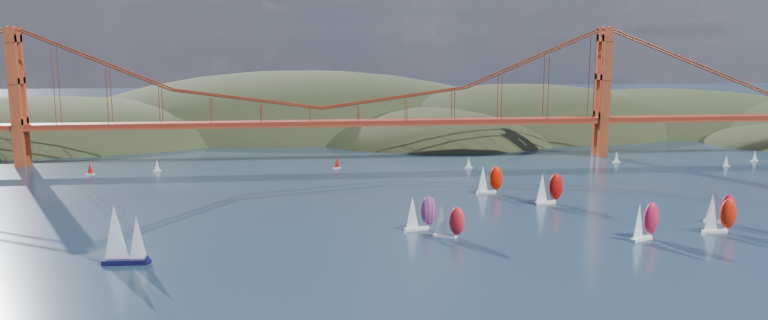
{
  "coord_description": "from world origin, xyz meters",
  "views": [
    {
      "loc": [
        -7.17,
        -129.07,
        53.62
      ],
      "look_at": [
        16.15,
        90.0,
        15.4
      ],
      "focal_mm": 35.0,
      "sensor_mm": 36.0,
      "label": 1
    }
  ],
  "objects": [
    {
      "name": "sloop_navy",
      "position": [
        -49.77,
        43.62,
        7.01
      ],
      "size": [
        10.24,
        5.83,
        15.88
      ],
      "rotation": [
        0.0,
        0.0,
        -0.03
      ],
      "color": "black",
      "rests_on": "ground"
    },
    {
      "name": "distant_boat_3",
      "position": [
        -64.23,
        161.98,
        2.41
      ],
      "size": [
        3.0,
        2.0,
        4.7
      ],
      "color": "silver",
      "rests_on": "ground"
    },
    {
      "name": "distant_boat_6",
      "position": [
        178.18,
        158.52,
        2.41
      ],
      "size": [
        3.0,
        2.0,
        4.7
      ],
      "color": "silver",
      "rests_on": "ground"
    },
    {
      "name": "racer_1",
      "position": [
        79.87,
        50.54,
        5.18
      ],
      "size": [
        9.75,
        7.2,
        10.97
      ],
      "rotation": [
        0.0,
        0.0,
        0.47
      ],
      "color": "white",
      "rests_on": "ground"
    },
    {
      "name": "bridge",
      "position": [
        -1.75,
        180.0,
        32.23
      ],
      "size": [
        552.0,
        12.0,
        55.0
      ],
      "color": "maroon",
      "rests_on": "ground"
    },
    {
      "name": "racer_rwb",
      "position": [
        23.5,
        66.34,
        4.94
      ],
      "size": [
        9.32,
        5.09,
        10.45
      ],
      "rotation": [
        0.0,
        0.0,
        0.22
      ],
      "color": "white",
      "rests_on": "ground"
    },
    {
      "name": "racer_4",
      "position": [
        108.57,
        64.8,
        4.43
      ],
      "size": [
        8.37,
        5.13,
        9.37
      ],
      "rotation": [
        0.0,
        0.0,
        -0.31
      ],
      "color": "white",
      "rests_on": "ground"
    },
    {
      "name": "distant_boat_2",
      "position": [
        -87.93,
        157.16,
        2.41
      ],
      "size": [
        3.0,
        2.0,
        4.7
      ],
      "color": "silver",
      "rests_on": "ground"
    },
    {
      "name": "distant_boat_5",
      "position": [
        160.02,
        148.85,
        2.41
      ],
      "size": [
        3.0,
        2.0,
        4.7
      ],
      "color": "silver",
      "rests_on": "ground"
    },
    {
      "name": "distant_boat_9",
      "position": [
        5.03,
        160.5,
        2.41
      ],
      "size": [
        3.0,
        2.0,
        4.7
      ],
      "color": "silver",
      "rests_on": "ground"
    },
    {
      "name": "headlands",
      "position": [
        44.95,
        278.29,
        -12.46
      ],
      "size": [
        725.0,
        225.0,
        96.0
      ],
      "color": "black",
      "rests_on": "ground"
    },
    {
      "name": "distant_boat_4",
      "position": [
        120.03,
        161.99,
        2.41
      ],
      "size": [
        3.0,
        2.0,
        4.7
      ],
      "color": "silver",
      "rests_on": "ground"
    },
    {
      "name": "distant_boat_8",
      "position": [
        56.72,
        155.63,
        2.41
      ],
      "size": [
        3.0,
        2.0,
        4.7
      ],
      "color": "silver",
      "rests_on": "ground"
    },
    {
      "name": "racer_0",
      "position": [
        29.71,
        57.88,
        4.48
      ],
      "size": [
        8.46,
        5.84,
        9.47
      ],
      "rotation": [
        0.0,
        0.0,
        -0.41
      ],
      "color": "white",
      "rests_on": "ground"
    },
    {
      "name": "racer_3",
      "position": [
        68.3,
        92.98,
        5.11
      ],
      "size": [
        9.63,
        5.02,
        10.81
      ],
      "rotation": [
        0.0,
        0.0,
        0.19
      ],
      "color": "white",
      "rests_on": "ground"
    },
    {
      "name": "racer_5",
      "position": [
        53.47,
        109.75,
        4.87
      ],
      "size": [
        9.12,
        4.21,
        10.31
      ],
      "rotation": [
        0.0,
        0.0,
        0.12
      ],
      "color": "silver",
      "rests_on": "ground"
    },
    {
      "name": "racer_2",
      "position": [
        102.87,
        55.0,
        5.05
      ],
      "size": [
        9.34,
        3.87,
        10.69
      ],
      "rotation": [
        0.0,
        0.0,
        0.05
      ],
      "color": "white",
      "rests_on": "ground"
    }
  ]
}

